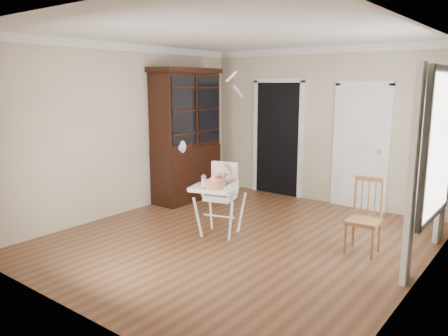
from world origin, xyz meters
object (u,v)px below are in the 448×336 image
Objects in this scene: china_cabinet at (186,135)px; dining_chair at (364,219)px; cake at (213,184)px; sippy_cup at (204,180)px; high_chair at (220,190)px.

dining_chair is at bearing -9.26° from china_cabinet.
dining_chair reaches higher than cake.
china_cabinet is at bearing 139.15° from sippy_cup.
cake is 0.11× the size of china_cabinet.
china_cabinet is at bearing 141.51° from cake.
china_cabinet is (-1.65, 1.14, 0.54)m from high_chair.
cake is at bearing -87.70° from high_chair.
china_cabinet is at bearing 129.50° from high_chair.
sippy_cup is (-0.24, 0.09, 0.01)m from cake.
cake is (0.08, -0.24, 0.14)m from high_chair.
dining_chair reaches higher than sippy_cup.
dining_chair is at bearing 20.13° from sippy_cup.
dining_chair is (1.82, 0.57, -0.20)m from high_chair.
cake is 1.95m from dining_chair.
sippy_cup is at bearing -40.85° from china_cabinet.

